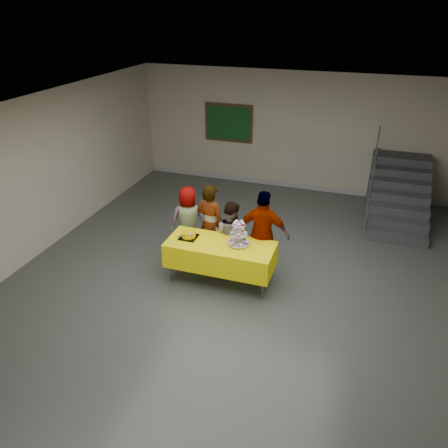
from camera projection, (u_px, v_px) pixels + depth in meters
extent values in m
plane|color=#4C514C|center=(231.00, 291.00, 7.59)|extent=(10.00, 10.00, 0.00)
cube|color=#B8AD94|center=(291.00, 132.00, 11.11)|extent=(8.00, 0.04, 3.00)
cube|color=#B8AD94|center=(25.00, 183.00, 8.02)|extent=(0.04, 10.00, 3.00)
cube|color=silver|center=(233.00, 119.00, 6.21)|extent=(8.00, 10.00, 0.04)
cube|color=#999999|center=(287.00, 185.00, 11.75)|extent=(7.90, 0.03, 0.12)
cylinder|color=#595960|center=(170.00, 264.00, 7.70)|extent=(0.04, 0.04, 0.73)
cylinder|color=#595960|center=(263.00, 281.00, 7.22)|extent=(0.04, 0.04, 0.73)
cylinder|color=#595960|center=(183.00, 248.00, 8.19)|extent=(0.04, 0.04, 0.73)
cylinder|color=#595960|center=(271.00, 263.00, 7.71)|extent=(0.04, 0.04, 0.73)
cube|color=#595960|center=(220.00, 245.00, 7.53)|extent=(1.80, 0.70, 0.02)
cube|color=#FFEA05|center=(220.00, 254.00, 7.62)|extent=(1.88, 0.78, 0.44)
cylinder|color=silver|center=(238.00, 244.00, 7.49)|extent=(0.18, 0.18, 0.01)
cylinder|color=silver|center=(239.00, 234.00, 7.39)|extent=(0.02, 0.02, 0.42)
cylinder|color=silver|center=(239.00, 243.00, 7.48)|extent=(0.38, 0.38, 0.01)
cylinder|color=silver|center=(239.00, 234.00, 7.40)|extent=(0.30, 0.30, 0.01)
cylinder|color=silver|center=(239.00, 225.00, 7.32)|extent=(0.22, 0.22, 0.01)
cube|color=black|center=(189.00, 237.00, 7.70)|extent=(0.30, 0.30, 0.02)
cylinder|color=#FFBF00|center=(189.00, 235.00, 7.68)|extent=(0.25, 0.25, 0.07)
ellipsoid|color=#FFBF00|center=(189.00, 233.00, 7.67)|extent=(0.25, 0.25, 0.05)
ellipsoid|color=white|center=(190.00, 234.00, 7.62)|extent=(0.08, 0.08, 0.02)
cube|color=silver|center=(185.00, 235.00, 7.55)|extent=(0.30, 0.16, 0.04)
imported|color=slate|center=(189.00, 220.00, 8.47)|extent=(0.79, 0.65, 1.38)
imported|color=slate|center=(210.00, 224.00, 8.12)|extent=(0.65, 0.50, 1.58)
imported|color=slate|center=(230.00, 235.00, 7.99)|extent=(0.72, 0.61, 1.33)
imported|color=slate|center=(263.00, 234.00, 7.75)|extent=(0.95, 0.40, 1.62)
cube|color=#424447|center=(394.00, 237.00, 9.10)|extent=(1.30, 0.30, 0.18)
cube|color=#424447|center=(395.00, 227.00, 9.31)|extent=(1.30, 0.30, 0.36)
cube|color=#424447|center=(396.00, 217.00, 9.52)|extent=(1.30, 0.30, 0.54)
cube|color=#424447|center=(396.00, 208.00, 9.74)|extent=(1.30, 0.30, 0.72)
cube|color=#424447|center=(397.00, 199.00, 9.95)|extent=(1.30, 0.30, 0.90)
cube|color=#424447|center=(397.00, 191.00, 10.16)|extent=(1.30, 0.30, 1.08)
cube|color=#424447|center=(398.00, 183.00, 10.37)|extent=(1.30, 0.30, 1.26)
cube|color=#424447|center=(397.00, 178.00, 10.62)|extent=(1.30, 0.30, 1.26)
cylinder|color=#595960|center=(367.00, 219.00, 9.06)|extent=(0.04, 0.04, 0.90)
cylinder|color=#595960|center=(372.00, 181.00, 9.49)|extent=(0.04, 0.04, 0.90)
cylinder|color=#595960|center=(377.00, 145.00, 10.00)|extent=(0.04, 0.04, 0.90)
cylinder|color=#595960|center=(376.00, 161.00, 9.32)|extent=(0.04, 1.85, 1.20)
cube|color=#472B16|center=(229.00, 123.00, 11.50)|extent=(1.30, 0.04, 1.00)
cube|color=#17481D|center=(228.00, 123.00, 11.48)|extent=(1.18, 0.02, 0.88)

